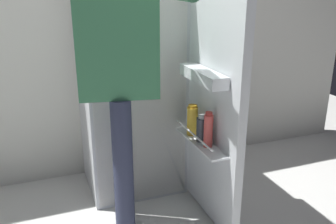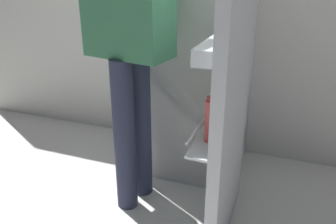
# 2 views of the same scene
# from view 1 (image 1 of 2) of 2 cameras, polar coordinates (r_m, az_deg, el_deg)

# --- Properties ---
(ground_plane) EXTENTS (6.73, 6.73, 0.00)m
(ground_plane) POSITION_cam_1_polar(r_m,az_deg,el_deg) (2.53, -2.12, -16.67)
(ground_plane) COLOR silver
(kitchen_wall) EXTENTS (4.40, 0.10, 2.45)m
(kitchen_wall) POSITION_cam_1_polar(r_m,az_deg,el_deg) (2.92, -8.10, 13.87)
(kitchen_wall) COLOR silver
(kitchen_wall) RESTS_ON ground_plane
(refrigerator) EXTENTS (0.74, 1.25, 1.78)m
(refrigerator) POSITION_cam_1_polar(r_m,az_deg,el_deg) (2.60, -5.10, 5.87)
(refrigerator) COLOR silver
(refrigerator) RESTS_ON ground_plane
(person) EXTENTS (0.58, 0.83, 1.78)m
(person) POSITION_cam_1_polar(r_m,az_deg,el_deg) (2.05, -7.58, 7.76)
(person) COLOR #2D334C
(person) RESTS_ON ground_plane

